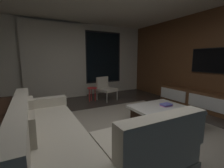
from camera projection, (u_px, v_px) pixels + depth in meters
floor at (122, 138)px, 2.75m from camera, size 9.20×9.20×0.00m
back_wall_with_window at (69, 60)px, 5.66m from camera, size 6.60×0.30×2.70m
area_rug at (142, 136)px, 2.82m from camera, size 3.20×3.80×0.01m
sectional_couch at (72, 140)px, 2.12m from camera, size 1.98×2.50×0.82m
coffee_table at (163, 116)px, 3.31m from camera, size 1.16×1.16×0.36m
book_stack_on_coffee_table at (166, 105)px, 3.43m from camera, size 0.26×0.17×0.05m
accent_chair_near_window at (105, 87)px, 5.30m from camera, size 0.68×0.69×0.78m
side_stool at (92, 90)px, 5.11m from camera, size 0.32×0.32×0.46m
media_console at (212, 103)px, 4.03m from camera, size 0.46×3.10×0.52m
mounted_tv at (213, 60)px, 4.12m from camera, size 0.05×1.15×0.67m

